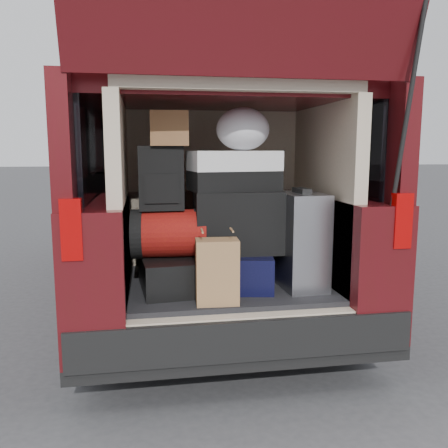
{
  "coord_description": "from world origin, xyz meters",
  "views": [
    {
      "loc": [
        -0.51,
        -2.67,
        1.4
      ],
      "look_at": [
        -0.03,
        0.2,
        0.94
      ],
      "focal_mm": 38.0,
      "sensor_mm": 36.0,
      "label": 1
    }
  ],
  "objects": [
    {
      "name": "silver_roller",
      "position": [
        0.44,
        0.09,
        0.84
      ],
      "size": [
        0.27,
        0.4,
        0.59
      ],
      "primitive_type": "cube",
      "rotation": [
        0.0,
        0.0,
        0.05
      ],
      "color": "white",
      "rests_on": "load_floor"
    },
    {
      "name": "backpack",
      "position": [
        -0.41,
        0.18,
        1.23
      ],
      "size": [
        0.27,
        0.16,
        0.38
      ],
      "primitive_type": "cube",
      "rotation": [
        0.0,
        0.0,
        -0.01
      ],
      "color": "black",
      "rests_on": "red_duffel"
    },
    {
      "name": "kraft_bag",
      "position": [
        -0.12,
        -0.15,
        0.73
      ],
      "size": [
        0.24,
        0.16,
        0.36
      ],
      "primitive_type": "cube",
      "rotation": [
        0.0,
        0.0,
        -0.06
      ],
      "color": "#9B6D46",
      "rests_on": "load_floor"
    },
    {
      "name": "navy_hardshell",
      "position": [
        0.06,
        0.18,
        0.66
      ],
      "size": [
        0.49,
        0.56,
        0.22
      ],
      "primitive_type": "cube",
      "rotation": [
        0.0,
        0.0,
        -0.17
      ],
      "color": "black",
      "rests_on": "load_floor"
    },
    {
      "name": "red_duffel",
      "position": [
        -0.37,
        0.17,
        0.9
      ],
      "size": [
        0.46,
        0.32,
        0.29
      ],
      "primitive_type": "cube",
      "rotation": [
        0.0,
        0.0,
        -0.06
      ],
      "color": "maroon",
      "rests_on": "black_hardshell"
    },
    {
      "name": "ground",
      "position": [
        0.0,
        0.0,
        0.0
      ],
      "size": [
        80.0,
        80.0,
        0.0
      ],
      "primitive_type": "plane",
      "color": "#363638",
      "rests_on": "ground"
    },
    {
      "name": "black_hardshell",
      "position": [
        -0.35,
        0.17,
        0.65
      ],
      "size": [
        0.42,
        0.55,
        0.21
      ],
      "primitive_type": "cube",
      "rotation": [
        0.0,
        0.0,
        0.09
      ],
      "color": "black",
      "rests_on": "load_floor"
    },
    {
      "name": "twotone_duffel",
      "position": [
        0.04,
        0.21,
        1.27
      ],
      "size": [
        0.58,
        0.36,
        0.24
      ],
      "primitive_type": "cube",
      "rotation": [
        0.0,
        0.0,
        0.15
      ],
      "color": "white",
      "rests_on": "black_soft_case"
    },
    {
      "name": "minivan",
      "position": [
        0.0,
        1.86,
        0.91
      ],
      "size": [
        1.9,
        5.35,
        2.77
      ],
      "color": "black",
      "rests_on": "ground"
    },
    {
      "name": "load_floor",
      "position": [
        0.0,
        0.28,
        0.28
      ],
      "size": [
        1.24,
        1.05,
        0.55
      ],
      "primitive_type": "cube",
      "color": "black",
      "rests_on": "ground"
    },
    {
      "name": "black_soft_case",
      "position": [
        0.06,
        0.18,
        0.96
      ],
      "size": [
        0.54,
        0.34,
        0.38
      ],
      "primitive_type": "cube",
      "rotation": [
        0.0,
        0.0,
        -0.03
      ],
      "color": "black",
      "rests_on": "navy_hardshell"
    },
    {
      "name": "grocery_sack_lower",
      "position": [
        -0.36,
        0.16,
        1.52
      ],
      "size": [
        0.23,
        0.19,
        0.2
      ],
      "primitive_type": "cube",
      "rotation": [
        0.0,
        0.0,
        -0.04
      ],
      "color": "brown",
      "rests_on": "backpack"
    },
    {
      "name": "plastic_bag_center",
      "position": [
        0.09,
        0.2,
        1.52
      ],
      "size": [
        0.36,
        0.34,
        0.26
      ],
      "primitive_type": "ellipsoid",
      "rotation": [
        0.0,
        0.0,
        0.12
      ],
      "color": "silver",
      "rests_on": "twotone_duffel"
    }
  ]
}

